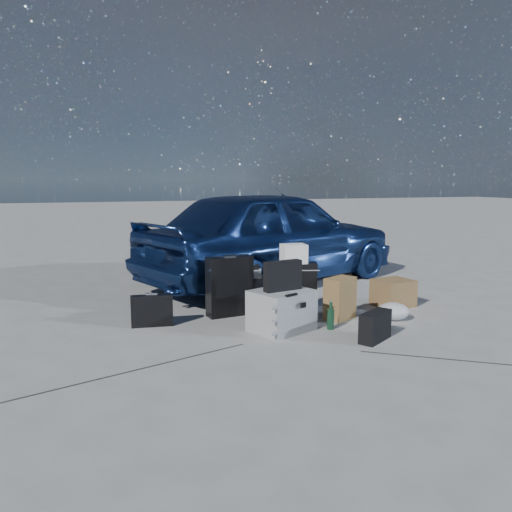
{
  "coord_description": "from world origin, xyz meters",
  "views": [
    {
      "loc": [
        -1.96,
        -4.34,
        1.47
      ],
      "look_at": [
        -0.16,
        0.85,
        0.62
      ],
      "focal_mm": 35.0,
      "sensor_mm": 36.0,
      "label": 1
    }
  ],
  "objects": [
    {
      "name": "ground",
      "position": [
        0.0,
        0.0,
        0.0
      ],
      "size": [
        60.0,
        60.0,
        0.0
      ],
      "primitive_type": "plane",
      "color": "#A4A5A0",
      "rests_on": "ground"
    },
    {
      "name": "car",
      "position": [
        0.57,
        2.22,
        0.68
      ],
      "size": [
        4.29,
        2.97,
        1.35
      ],
      "primitive_type": "imported",
      "rotation": [
        0.0,
        0.0,
        1.96
      ],
      "color": "navy",
      "rests_on": "ground"
    },
    {
      "name": "pelican_case",
      "position": [
        -0.17,
        0.06,
        0.2
      ],
      "size": [
        0.68,
        0.63,
        0.4
      ],
      "primitive_type": "cube",
      "rotation": [
        0.0,
        0.0,
        0.4
      ],
      "color": "#9FA2A4",
      "rests_on": "ground"
    },
    {
      "name": "laptop_bag",
      "position": [
        -0.16,
        0.05,
        0.55
      ],
      "size": [
        0.4,
        0.17,
        0.29
      ],
      "primitive_type": "cube",
      "rotation": [
        0.0,
        0.0,
        0.2
      ],
      "color": "black",
      "rests_on": "pelican_case"
    },
    {
      "name": "briefcase",
      "position": [
        -1.35,
        0.61,
        0.16
      ],
      "size": [
        0.42,
        0.14,
        0.32
      ],
      "primitive_type": "cube",
      "rotation": [
        0.0,
        0.0,
        -0.12
      ],
      "color": "black",
      "rests_on": "ground"
    },
    {
      "name": "suitcase_left",
      "position": [
        -0.5,
        0.75,
        0.32
      ],
      "size": [
        0.51,
        0.24,
        0.64
      ],
      "primitive_type": "cube",
      "rotation": [
        0.0,
        0.0,
        0.13
      ],
      "color": "black",
      "rests_on": "ground"
    },
    {
      "name": "suitcase_right",
      "position": [
        0.19,
        0.56,
        0.29
      ],
      "size": [
        0.51,
        0.31,
        0.57
      ],
      "primitive_type": "cube",
      "rotation": [
        0.0,
        0.0,
        -0.3
      ],
      "color": "black",
      "rests_on": "ground"
    },
    {
      "name": "white_carton",
      "position": [
        0.17,
        0.55,
        0.67
      ],
      "size": [
        0.27,
        0.23,
        0.21
      ],
      "primitive_type": "cube",
      "rotation": [
        0.0,
        0.0,
        -0.08
      ],
      "color": "white",
      "rests_on": "suitcase_right"
    },
    {
      "name": "duffel_bag",
      "position": [
        -0.2,
        1.11,
        0.17
      ],
      "size": [
        0.76,
        0.51,
        0.35
      ],
      "primitive_type": "cube",
      "rotation": [
        0.0,
        0.0,
        0.34
      ],
      "color": "black",
      "rests_on": "ground"
    },
    {
      "name": "flat_box_white",
      "position": [
        -0.22,
        1.12,
        0.39
      ],
      "size": [
        0.5,
        0.43,
        0.07
      ],
      "primitive_type": "cube",
      "rotation": [
        0.0,
        0.0,
        -0.34
      ],
      "color": "white",
      "rests_on": "duffel_bag"
    },
    {
      "name": "flat_box_black",
      "position": [
        -0.21,
        1.13,
        0.45
      ],
      "size": [
        0.34,
        0.28,
        0.06
      ],
      "primitive_type": "cube",
      "rotation": [
        0.0,
        0.0,
        0.27
      ],
      "color": "black",
      "rests_on": "flat_box_white"
    },
    {
      "name": "kraft_bag",
      "position": [
        0.57,
        0.23,
        0.22
      ],
      "size": [
        0.39,
        0.33,
        0.45
      ],
      "primitive_type": "cube",
      "rotation": [
        0.0,
        0.0,
        0.49
      ],
      "color": "olive",
      "rests_on": "ground"
    },
    {
      "name": "cardboard_box",
      "position": [
        1.42,
        0.52,
        0.15
      ],
      "size": [
        0.46,
        0.41,
        0.31
      ],
      "primitive_type": "cube",
      "rotation": [
        0.0,
        0.0,
        0.13
      ],
      "color": "olive",
      "rests_on": "ground"
    },
    {
      "name": "plastic_bag",
      "position": [
        1.08,
        0.01,
        0.09
      ],
      "size": [
        0.41,
        0.37,
        0.18
      ],
      "primitive_type": "ellipsoid",
      "rotation": [
        0.0,
        0.0,
        -0.32
      ],
      "color": "silver",
      "rests_on": "ground"
    },
    {
      "name": "messenger_bag",
      "position": [
        0.52,
        -0.52,
        0.14
      ],
      "size": [
        0.41,
        0.33,
        0.27
      ],
      "primitive_type": "cube",
      "rotation": [
        0.0,
        0.0,
        0.56
      ],
      "color": "black",
      "rests_on": "ground"
    },
    {
      "name": "green_bottle",
      "position": [
        0.3,
        -0.07,
        0.14
      ],
      "size": [
        0.08,
        0.08,
        0.28
      ],
      "primitive_type": "cylinder",
      "rotation": [
        0.0,
        0.0,
        0.15
      ],
      "color": "#11331F",
      "rests_on": "ground"
    }
  ]
}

